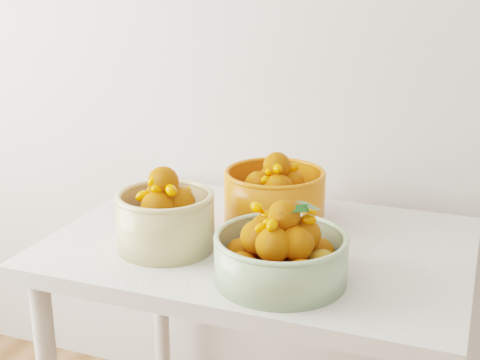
% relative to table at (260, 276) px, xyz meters
% --- Properties ---
extents(table, '(1.00, 0.70, 0.75)m').
position_rel_table_xyz_m(table, '(0.00, 0.00, 0.00)').
color(table, silver).
rests_on(table, ground).
extents(bowl_cream, '(0.28, 0.28, 0.20)m').
position_rel_table_xyz_m(bowl_cream, '(-0.19, -0.12, 0.17)').
color(bowl_cream, tan).
rests_on(bowl_cream, table).
extents(bowl_green, '(0.36, 0.36, 0.18)m').
position_rel_table_xyz_m(bowl_green, '(0.11, -0.19, 0.16)').
color(bowl_green, '#94B283').
rests_on(bowl_green, table).
extents(bowl_orange, '(0.31, 0.31, 0.19)m').
position_rel_table_xyz_m(bowl_orange, '(-0.01, 0.12, 0.17)').
color(bowl_orange, '#E75C10').
rests_on(bowl_orange, table).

